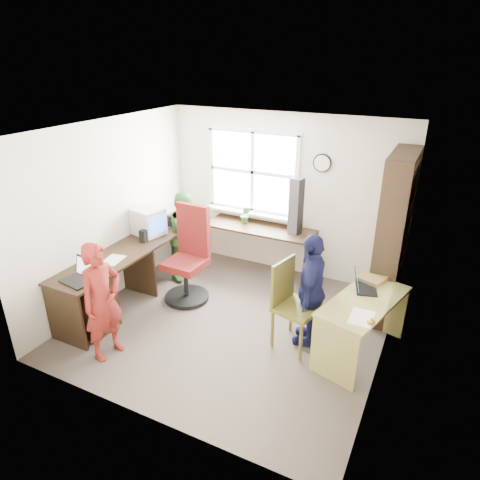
{
  "coord_description": "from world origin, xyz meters",
  "views": [
    {
      "loc": [
        2.11,
        -4.01,
        3.14
      ],
      "look_at": [
        0.0,
        0.25,
        1.05
      ],
      "focal_mm": 32.0,
      "sensor_mm": 36.0,
      "label": 1
    }
  ],
  "objects_px": {
    "right_desk": "(363,315)",
    "person_red": "(102,302)",
    "laptop_right": "(362,285)",
    "wooden_chair": "(291,301)",
    "crt_monitor": "(148,222)",
    "person_navy": "(311,290)",
    "bookshelf": "(392,240)",
    "cd_tower": "(296,206)",
    "potted_plant": "(246,215)",
    "laptop_left": "(81,275)",
    "l_desk": "(131,279)",
    "swivel_chair": "(189,260)",
    "person_green": "(187,235)"
  },
  "relations": [
    {
      "from": "right_desk",
      "to": "person_red",
      "type": "bearing_deg",
      "value": -138.33
    },
    {
      "from": "laptop_right",
      "to": "wooden_chair",
      "type": "bearing_deg",
      "value": 101.95
    },
    {
      "from": "crt_monitor",
      "to": "person_navy",
      "type": "bearing_deg",
      "value": 4.88
    },
    {
      "from": "crt_monitor",
      "to": "bookshelf",
      "type": "bearing_deg",
      "value": 25.77
    },
    {
      "from": "cd_tower",
      "to": "potted_plant",
      "type": "bearing_deg",
      "value": -165.54
    },
    {
      "from": "crt_monitor",
      "to": "laptop_left",
      "type": "xyz_separation_m",
      "value": [
        0.13,
        -1.42,
        -0.14
      ]
    },
    {
      "from": "bookshelf",
      "to": "person_navy",
      "type": "distance_m",
      "value": 1.32
    },
    {
      "from": "person_navy",
      "to": "l_desk",
      "type": "bearing_deg",
      "value": -87.19
    },
    {
      "from": "laptop_left",
      "to": "l_desk",
      "type": "bearing_deg",
      "value": 89.05
    },
    {
      "from": "cd_tower",
      "to": "swivel_chair",
      "type": "bearing_deg",
      "value": -119.25
    },
    {
      "from": "wooden_chair",
      "to": "laptop_left",
      "type": "distance_m",
      "value": 2.41
    },
    {
      "from": "potted_plant",
      "to": "person_green",
      "type": "relative_size",
      "value": 0.21
    },
    {
      "from": "l_desk",
      "to": "person_navy",
      "type": "height_order",
      "value": "person_navy"
    },
    {
      "from": "swivel_chair",
      "to": "wooden_chair",
      "type": "height_order",
      "value": "swivel_chair"
    },
    {
      "from": "wooden_chair",
      "to": "laptop_right",
      "type": "bearing_deg",
      "value": 41.04
    },
    {
      "from": "laptop_right",
      "to": "person_navy",
      "type": "relative_size",
      "value": 0.27
    },
    {
      "from": "bookshelf",
      "to": "swivel_chair",
      "type": "bearing_deg",
      "value": -160.97
    },
    {
      "from": "right_desk",
      "to": "laptop_left",
      "type": "xyz_separation_m",
      "value": [
        -2.98,
        -1.09,
        0.3
      ]
    },
    {
      "from": "crt_monitor",
      "to": "person_red",
      "type": "relative_size",
      "value": 0.34
    },
    {
      "from": "right_desk",
      "to": "crt_monitor",
      "type": "relative_size",
      "value": 2.85
    },
    {
      "from": "person_green",
      "to": "person_navy",
      "type": "relative_size",
      "value": 0.97
    },
    {
      "from": "wooden_chair",
      "to": "person_green",
      "type": "bearing_deg",
      "value": 169.23
    },
    {
      "from": "bookshelf",
      "to": "person_green",
      "type": "height_order",
      "value": "bookshelf"
    },
    {
      "from": "right_desk",
      "to": "person_red",
      "type": "distance_m",
      "value": 2.83
    },
    {
      "from": "wooden_chair",
      "to": "person_red",
      "type": "height_order",
      "value": "person_red"
    },
    {
      "from": "bookshelf",
      "to": "person_green",
      "type": "bearing_deg",
      "value": -173.38
    },
    {
      "from": "l_desk",
      "to": "cd_tower",
      "type": "distance_m",
      "value": 2.45
    },
    {
      "from": "laptop_left",
      "to": "person_navy",
      "type": "height_order",
      "value": "person_navy"
    },
    {
      "from": "bookshelf",
      "to": "person_green",
      "type": "xyz_separation_m",
      "value": [
        -2.83,
        -0.33,
        -0.34
      ]
    },
    {
      "from": "l_desk",
      "to": "right_desk",
      "type": "xyz_separation_m",
      "value": [
        2.87,
        0.41,
        0.05
      ]
    },
    {
      "from": "bookshelf",
      "to": "person_red",
      "type": "relative_size",
      "value": 1.54
    },
    {
      "from": "cd_tower",
      "to": "l_desk",
      "type": "bearing_deg",
      "value": -117.0
    },
    {
      "from": "laptop_left",
      "to": "laptop_right",
      "type": "distance_m",
      "value": 3.19
    },
    {
      "from": "right_desk",
      "to": "person_navy",
      "type": "relative_size",
      "value": 0.97
    },
    {
      "from": "right_desk",
      "to": "laptop_left",
      "type": "height_order",
      "value": "laptop_left"
    },
    {
      "from": "wooden_chair",
      "to": "l_desk",
      "type": "bearing_deg",
      "value": -159.58
    },
    {
      "from": "cd_tower",
      "to": "potted_plant",
      "type": "distance_m",
      "value": 0.84
    },
    {
      "from": "cd_tower",
      "to": "potted_plant",
      "type": "xyz_separation_m",
      "value": [
        -0.8,
        0.02,
        -0.27
      ]
    },
    {
      "from": "right_desk",
      "to": "wooden_chair",
      "type": "bearing_deg",
      "value": -153.88
    },
    {
      "from": "right_desk",
      "to": "bookshelf",
      "type": "relative_size",
      "value": 0.63
    },
    {
      "from": "l_desk",
      "to": "swivel_chair",
      "type": "bearing_deg",
      "value": 51.6
    },
    {
      "from": "l_desk",
      "to": "wooden_chair",
      "type": "distance_m",
      "value": 2.11
    },
    {
      "from": "cd_tower",
      "to": "person_navy",
      "type": "xyz_separation_m",
      "value": [
        0.68,
        -1.34,
        -0.48
      ]
    },
    {
      "from": "l_desk",
      "to": "laptop_left",
      "type": "xyz_separation_m",
      "value": [
        -0.12,
        -0.68,
        0.35
      ]
    },
    {
      "from": "l_desk",
      "to": "person_green",
      "type": "distance_m",
      "value": 1.17
    },
    {
      "from": "swivel_chair",
      "to": "laptop_left",
      "type": "relative_size",
      "value": 3.3
    },
    {
      "from": "person_green",
      "to": "bookshelf",
      "type": "bearing_deg",
      "value": -85.31
    },
    {
      "from": "right_desk",
      "to": "bookshelf",
      "type": "xyz_separation_m",
      "value": [
        0.09,
        1.06,
        0.49
      ]
    },
    {
      "from": "wooden_chair",
      "to": "person_green",
      "type": "relative_size",
      "value": 0.78
    },
    {
      "from": "person_navy",
      "to": "person_red",
      "type": "bearing_deg",
      "value": -64.28
    }
  ]
}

